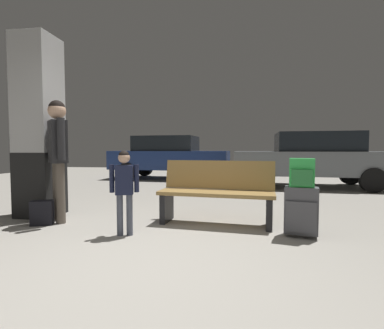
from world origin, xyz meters
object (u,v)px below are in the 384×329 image
Objects in this scene: backpack_bright at (302,173)px; adult at (58,147)px; structural_pillar at (39,128)px; suitcase at (301,211)px; parked_car_near at (311,158)px; child at (124,183)px; backpack_dark_floor at (42,213)px; parked_car_far at (170,156)px; bench at (217,192)px.

adult reaches higher than backpack_bright.
suitcase is (3.83, -0.58, -1.07)m from structural_pillar.
structural_pillar is 4.63× the size of suitcase.
suitcase is 0.14× the size of parked_car_near.
structural_pillar is 2.04m from child.
backpack_dark_floor is (-3.44, 0.07, -0.15)m from suitcase.
structural_pillar is 0.67× the size of parked_car_near.
parked_car_far reaches higher than child.
structural_pillar reaches higher than parked_car_far.
parked_car_far is at bearing 87.72° from adult.
suitcase is 2.15m from child.
backpack_bright reaches higher than backpack_dark_floor.
parked_car_near is at bearing 74.23° from backpack_bright.
backpack_bright is at bearing -8.64° from structural_pillar.
backpack_dark_floor is at bearing 167.16° from child.
backpack_bright is at bearing -1.10° from backpack_dark_floor.
parked_car_far is at bearing 115.42° from suitcase.
child is at bearing -145.85° from bench.
backpack_dark_floor is at bearing 178.90° from backpack_bright.
parked_car_far is (-3.05, 6.42, 0.03)m from backpack_bright.
parked_car_far reaches higher than suitcase.
bench is 4.84× the size of backpack_dark_floor.
structural_pillar is at bearing 171.36° from suitcase.
suitcase is 0.45m from backpack_bright.
backpack_bright is at bearing -64.58° from parked_car_far.
parked_car_far reaches higher than bench.
structural_pillar is at bearing 127.19° from backpack_dark_floor.
structural_pillar reaches higher than parked_car_near.
bench is 4.92m from parked_car_near.
backpack_bright is at bearing -105.77° from parked_car_near.
suitcase is at bearing 87.49° from backpack_bright.
backpack_bright is at bearing -25.57° from bench.
parked_car_near is (3.46, 5.02, 0.17)m from child.
structural_pillar is at bearing 154.51° from child.
adult is (-3.30, 0.25, 0.31)m from backpack_bright.
structural_pillar is 4.02m from suitcase.
backpack_bright is (-0.00, -0.00, 0.45)m from suitcase.
child is 0.59× the size of adult.
backpack_bright is 0.19× the size of adult.
adult reaches higher than suitcase.
bench is 1.59× the size of child.
backpack_dark_floor is at bearing -52.81° from structural_pillar.
structural_pillar is 5.92m from parked_car_far.
bench is at bearing 154.45° from suitcase.
parked_car_near is (4.79, 4.72, 0.64)m from backpack_dark_floor.
parked_car_near is at bearing 39.07° from structural_pillar.
structural_pillar reaches higher than suitcase.
backpack_bright reaches higher than suitcase.
suitcase is 1.78× the size of backpack_dark_floor.
structural_pillar is 1.60× the size of adult.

